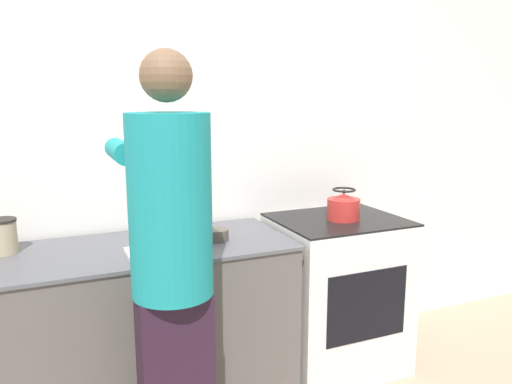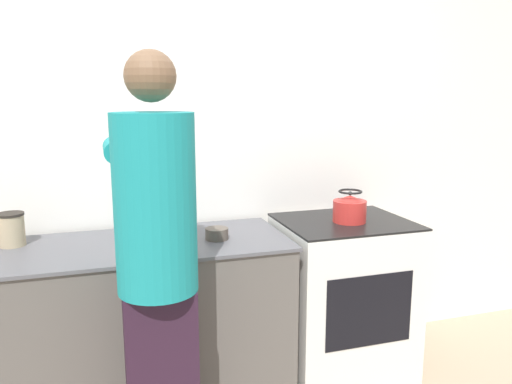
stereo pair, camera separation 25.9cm
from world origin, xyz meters
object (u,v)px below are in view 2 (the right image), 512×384
(person, at_px, (157,259))
(oven, at_px, (342,296))
(knife, at_px, (154,248))
(kettle, at_px, (350,209))
(bowl_prep, at_px, (217,234))
(cutting_board, at_px, (159,249))
(canister_jar, at_px, (11,229))

(person, bearing_deg, oven, 25.97)
(person, distance_m, knife, 0.40)
(kettle, bearing_deg, oven, 111.98)
(person, height_order, bowl_prep, person)
(oven, bearing_deg, knife, -171.68)
(person, xyz_separation_m, bowl_prep, (0.37, 0.51, -0.06))
(cutting_board, distance_m, kettle, 1.10)
(oven, distance_m, knife, 1.21)
(knife, xyz_separation_m, kettle, (1.12, 0.13, 0.09))
(knife, bearing_deg, cutting_board, 41.45)
(cutting_board, height_order, kettle, kettle)
(oven, relative_size, knife, 4.17)
(person, height_order, canister_jar, person)
(kettle, bearing_deg, bowl_prep, -179.20)
(kettle, distance_m, canister_jar, 1.80)
(bowl_prep, bearing_deg, knife, -160.29)
(person, relative_size, knife, 8.14)
(oven, xyz_separation_m, cutting_board, (-1.08, -0.15, 0.44))
(knife, distance_m, bowl_prep, 0.36)
(person, xyz_separation_m, kettle, (1.15, 0.52, 0.02))
(knife, distance_m, canister_jar, 0.74)
(knife, bearing_deg, canister_jar, 179.71)
(canister_jar, bearing_deg, bowl_prep, -11.10)
(bowl_prep, height_order, canister_jar, canister_jar)
(knife, xyz_separation_m, canister_jar, (-0.66, 0.32, 0.06))
(kettle, height_order, bowl_prep, kettle)
(person, bearing_deg, knife, 86.33)
(person, relative_size, kettle, 9.51)
(cutting_board, relative_size, canister_jar, 1.94)
(bowl_prep, bearing_deg, cutting_board, -159.96)
(bowl_prep, relative_size, canister_jar, 0.72)
(cutting_board, distance_m, bowl_prep, 0.33)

